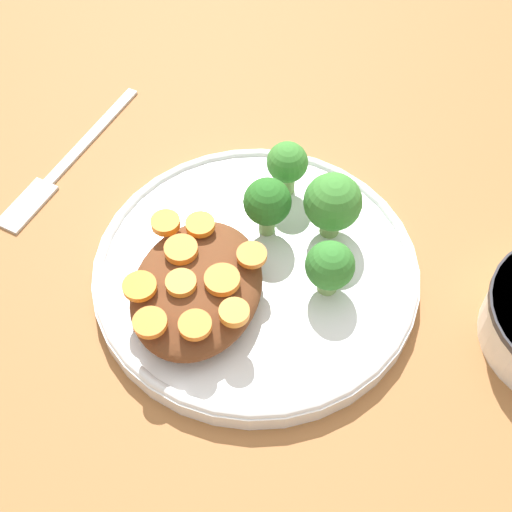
% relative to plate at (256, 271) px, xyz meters
% --- Properties ---
extents(ground_plane, '(4.00, 4.00, 0.00)m').
position_rel_plate_xyz_m(ground_plane, '(0.00, 0.00, -0.01)').
color(ground_plane, '#9E6638').
extents(plate, '(0.26, 0.26, 0.02)m').
position_rel_plate_xyz_m(plate, '(0.00, 0.00, 0.00)').
color(plate, white).
rests_on(plate, ground_plane).
extents(stew_mound, '(0.13, 0.10, 0.03)m').
position_rel_plate_xyz_m(stew_mound, '(-0.04, 0.04, 0.02)').
color(stew_mound, brown).
rests_on(stew_mound, plate).
extents(broccoli_floret_0, '(0.05, 0.05, 0.06)m').
position_rel_plate_xyz_m(broccoli_floret_0, '(0.05, -0.05, 0.04)').
color(broccoli_floret_0, '#759E51').
rests_on(broccoli_floret_0, plate).
extents(broccoli_floret_1, '(0.03, 0.03, 0.05)m').
position_rel_plate_xyz_m(broccoli_floret_1, '(0.09, -0.01, 0.04)').
color(broccoli_floret_1, '#7FA85B').
rests_on(broccoli_floret_1, plate).
extents(broccoli_floret_2, '(0.04, 0.04, 0.05)m').
position_rel_plate_xyz_m(broccoli_floret_2, '(-0.01, -0.06, 0.03)').
color(broccoli_floret_2, '#7FA85B').
rests_on(broccoli_floret_2, plate).
extents(broccoli_floret_3, '(0.04, 0.04, 0.06)m').
position_rel_plate_xyz_m(broccoli_floret_3, '(0.04, -0.00, 0.04)').
color(broccoli_floret_3, '#7FA85B').
rests_on(broccoli_floret_3, plate).
extents(carrot_slice_0, '(0.03, 0.03, 0.00)m').
position_rel_plate_xyz_m(carrot_slice_0, '(-0.06, 0.07, 0.04)').
color(carrot_slice_0, orange).
rests_on(carrot_slice_0, stew_mound).
extents(carrot_slice_1, '(0.02, 0.02, 0.01)m').
position_rel_plate_xyz_m(carrot_slice_1, '(-0.08, 0.02, 0.04)').
color(carrot_slice_1, orange).
rests_on(carrot_slice_1, stew_mound).
extents(carrot_slice_2, '(0.02, 0.02, 0.00)m').
position_rel_plate_xyz_m(carrot_slice_2, '(-0.01, 0.00, 0.04)').
color(carrot_slice_2, orange).
rests_on(carrot_slice_2, stew_mound).
extents(carrot_slice_3, '(0.03, 0.03, 0.01)m').
position_rel_plate_xyz_m(carrot_slice_3, '(-0.04, 0.02, 0.04)').
color(carrot_slice_3, orange).
rests_on(carrot_slice_3, stew_mound).
extents(carrot_slice_4, '(0.02, 0.02, 0.01)m').
position_rel_plate_xyz_m(carrot_slice_4, '(-0.05, 0.04, 0.04)').
color(carrot_slice_4, orange).
rests_on(carrot_slice_4, stew_mound).
extents(carrot_slice_5, '(0.02, 0.02, 0.01)m').
position_rel_plate_xyz_m(carrot_slice_5, '(0.00, 0.07, 0.04)').
color(carrot_slice_5, orange).
rests_on(carrot_slice_5, stew_mound).
extents(carrot_slice_6, '(0.02, 0.02, 0.01)m').
position_rel_plate_xyz_m(carrot_slice_6, '(0.01, 0.05, 0.04)').
color(carrot_slice_6, orange).
rests_on(carrot_slice_6, stew_mound).
extents(carrot_slice_7, '(0.03, 0.03, 0.01)m').
position_rel_plate_xyz_m(carrot_slice_7, '(-0.02, 0.05, 0.04)').
color(carrot_slice_7, orange).
rests_on(carrot_slice_7, stew_mound).
extents(carrot_slice_8, '(0.02, 0.02, 0.01)m').
position_rel_plate_xyz_m(carrot_slice_8, '(-0.09, 0.06, 0.04)').
color(carrot_slice_8, orange).
rests_on(carrot_slice_8, stew_mound).
extents(carrot_slice_9, '(0.02, 0.02, 0.01)m').
position_rel_plate_xyz_m(carrot_slice_9, '(-0.07, 0.00, 0.04)').
color(carrot_slice_9, orange).
rests_on(carrot_slice_9, stew_mound).
extents(fork, '(0.20, 0.07, 0.01)m').
position_rel_plate_xyz_m(fork, '(0.08, 0.20, -0.01)').
color(fork, silver).
rests_on(fork, ground_plane).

